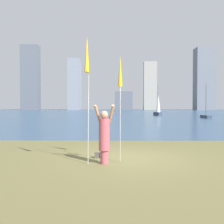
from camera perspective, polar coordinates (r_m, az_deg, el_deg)
name	(u,v)px	position (r m, az deg, el deg)	size (l,w,h in m)	color
ground	(117,114)	(60.49, 1.12, -0.44)	(120.00, 138.00, 0.12)	brown
person	(104,135)	(8.61, -1.75, -5.06)	(0.72, 0.53, 1.97)	#B24C59
kite_flag_left	(87,58)	(8.44, -5.57, 11.82)	(0.16, 0.73, 4.16)	#B2B2B7
kite_flag_right	(120,73)	(9.00, 1.81, 8.53)	(0.16, 0.59, 3.69)	#B2B2B7
bag	(98,155)	(9.68, -3.19, -9.52)	(0.22, 0.14, 0.20)	#4C4742
sailboat_3	(158,106)	(50.83, 10.18, 1.21)	(1.62, 1.91, 5.93)	#333D51
sailboat_5	(206,116)	(42.31, 20.07, -0.84)	(0.91, 2.82, 5.30)	#333D51
skyline_tower_0	(30,78)	(117.74, -17.61, 7.24)	(7.62, 4.45, 27.88)	#565B66
skyline_tower_1	(75,85)	(114.34, -8.28, 6.02)	(5.11, 7.49, 22.14)	gray
skyline_tower_2	(124,101)	(116.41, 2.56, 2.53)	(7.92, 4.30, 8.24)	#565B66
skyline_tower_3	(150,86)	(116.51, 8.42, 5.75)	(5.72, 3.12, 21.39)	gray
skyline_tower_4	(204,79)	(118.22, 19.73, 6.86)	(7.84, 6.33, 26.50)	slate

